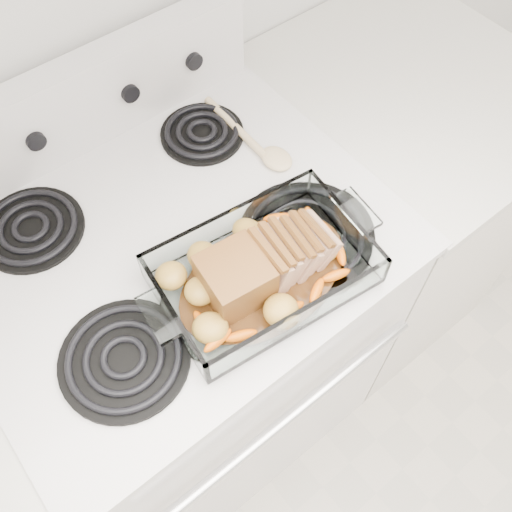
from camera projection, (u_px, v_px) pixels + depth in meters
electric_range at (192, 336)px, 1.42m from camera, size 0.78×0.70×1.12m
counter_right at (381, 207)px, 1.65m from camera, size 0.58×0.68×0.93m
baking_dish at (263, 273)px, 0.96m from camera, size 0.35×0.23×0.07m
pork_roast at (257, 269)px, 0.93m from camera, size 0.23×0.10×0.08m
roast_vegetables at (249, 258)px, 0.96m from camera, size 0.34×0.19×0.04m
wooden_spoon at (258, 145)px, 1.14m from camera, size 0.05×0.25×0.02m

